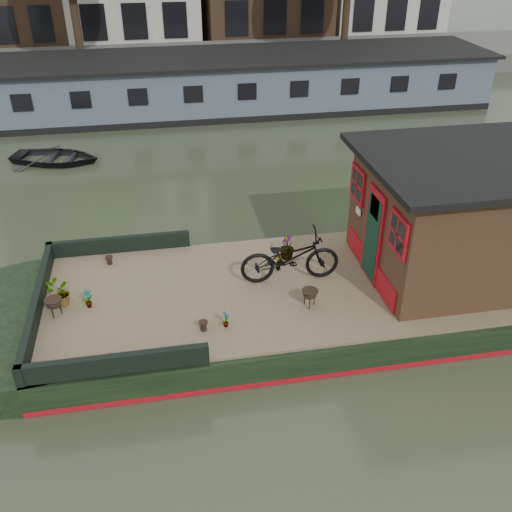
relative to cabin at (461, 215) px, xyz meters
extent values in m
plane|color=#25301E|center=(-2.19, 0.00, -1.88)|extent=(120.00, 120.00, 0.00)
cube|color=black|center=(-2.19, 0.00, -1.58)|extent=(12.00, 4.00, 0.60)
cylinder|color=black|center=(-8.19, 0.00, -1.58)|extent=(4.00, 4.00, 0.60)
cube|color=maroon|center=(-2.19, 0.00, -1.82)|extent=(12.02, 4.02, 0.10)
cube|color=#78674A|center=(-2.19, 0.00, -1.25)|extent=(11.80, 3.80, 0.05)
cube|color=black|center=(-8.11, 0.00, -1.05)|extent=(0.12, 4.00, 0.35)
cube|color=black|center=(-6.69, 1.92, -1.05)|extent=(3.00, 0.12, 0.35)
cube|color=black|center=(-6.69, -1.92, -1.05)|extent=(3.00, 0.12, 0.35)
cube|color=black|center=(0.01, 0.00, -0.08)|extent=(3.50, 3.00, 2.30)
cube|color=black|center=(0.01, 0.00, 1.13)|extent=(4.00, 3.50, 0.12)
cube|color=maroon|center=(-1.77, 0.00, -0.28)|extent=(0.06, 0.80, 1.90)
cube|color=black|center=(-1.79, 0.00, -0.33)|extent=(0.04, 0.64, 1.70)
cube|color=maroon|center=(-1.77, -1.05, 0.32)|extent=(0.06, 0.72, 0.72)
cube|color=maroon|center=(-1.77, 1.05, 0.32)|extent=(0.06, 0.72, 0.72)
imported|color=black|center=(-3.35, 0.20, -0.71)|extent=(1.97, 0.73, 1.03)
imported|color=brown|center=(-7.21, -0.04, -1.04)|extent=(0.24, 0.24, 0.39)
imported|color=maroon|center=(-3.49, 0.62, -1.09)|extent=(0.15, 0.17, 0.28)
imported|color=brown|center=(-7.70, 0.12, -0.98)|extent=(0.58, 0.56, 0.50)
imported|color=#915D27|center=(-3.21, 1.02, -0.96)|extent=(0.33, 0.33, 0.54)
imported|color=brown|center=(-4.80, -1.08, -1.07)|extent=(0.16, 0.20, 0.32)
cylinder|color=black|center=(-6.89, 1.44, -1.14)|extent=(0.16, 0.16, 0.18)
cylinder|color=black|center=(-5.19, -1.10, -1.14)|extent=(0.16, 0.16, 0.19)
imported|color=black|center=(-8.93, 9.18, -1.58)|extent=(3.32, 2.80, 0.59)
cube|color=#4D5867|center=(-2.19, 14.00, -0.88)|extent=(20.00, 4.00, 2.00)
cube|color=black|center=(-2.19, 14.00, 0.17)|extent=(20.40, 4.40, 0.12)
cube|color=black|center=(-2.19, 14.00, -1.76)|extent=(20.00, 4.05, 0.24)
cube|color=#47443F|center=(-2.19, 20.50, -1.43)|extent=(60.00, 6.00, 0.90)
cylinder|color=#332316|center=(-8.69, 19.00, 1.02)|extent=(0.36, 0.36, 4.00)
cylinder|color=#332316|center=(3.81, 19.00, 1.02)|extent=(0.36, 0.36, 4.00)
camera|label=1|loc=(-5.71, -9.00, 5.05)|focal=40.00mm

